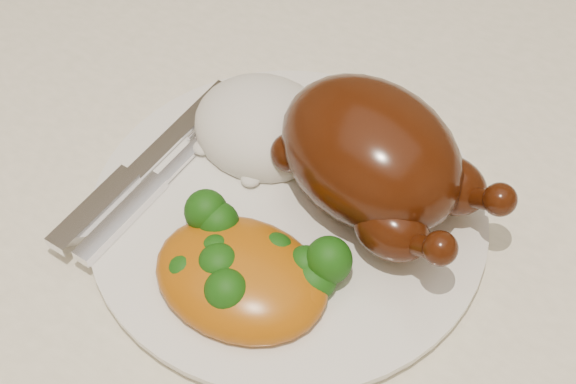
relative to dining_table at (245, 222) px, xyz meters
The scene contains 7 objects.
dining_table is the anchor object (origin of this frame).
tablecloth 0.07m from the dining_table, ahead, with size 1.73×1.03×0.18m.
dinner_plate 0.14m from the dining_table, 26.44° to the right, with size 0.29×0.29×0.01m, color white.
roast_chicken 0.20m from the dining_table, ahead, with size 0.19×0.14×0.09m.
rice_mound 0.13m from the dining_table, 39.93° to the left, with size 0.12×0.11×0.06m.
mac_and_cheese 0.19m from the dining_table, 50.03° to the right, with size 0.14×0.11×0.05m.
cutlery 0.15m from the dining_table, 109.39° to the right, with size 0.04×0.20×0.01m.
Camera 1 is at (0.28, -0.34, 1.26)m, focal length 50.00 mm.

